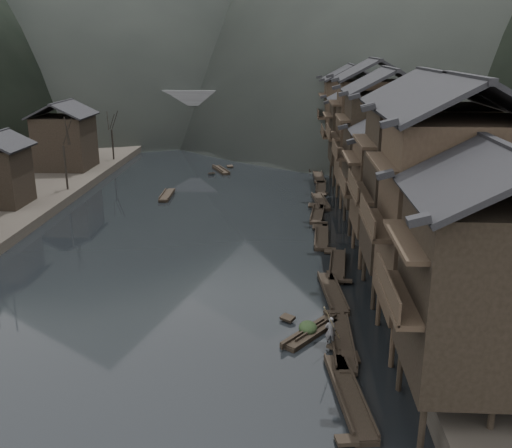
{
  "coord_description": "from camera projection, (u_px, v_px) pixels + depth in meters",
  "views": [
    {
      "loc": [
        8.37,
        -30.74,
        16.6
      ],
      "look_at": [
        5.99,
        13.82,
        2.5
      ],
      "focal_mm": 40.0,
      "sensor_mm": 36.0,
      "label": 1
    }
  ],
  "objects": [
    {
      "name": "cargo_heap",
      "position": [
        308.0,
        322.0,
        33.98
      ],
      "size": [
        1.11,
        1.45,
        0.67
      ],
      "primitive_type": "ellipsoid",
      "color": "black",
      "rests_on": "hero_sampan"
    },
    {
      "name": "moored_sampans",
      "position": [
        324.0,
        226.0,
        53.85
      ],
      "size": [
        2.81,
        63.17,
        0.47
      ],
      "color": "black",
      "rests_on": "water"
    },
    {
      "name": "stilt_houses",
      "position": [
        390.0,
        138.0,
        49.23
      ],
      "size": [
        9.0,
        67.6,
        15.48
      ],
      "color": "black",
      "rests_on": "ground"
    },
    {
      "name": "hero_sampan",
      "position": [
        310.0,
        332.0,
        33.96
      ],
      "size": [
        3.73,
        4.53,
        0.44
      ],
      "color": "black",
      "rests_on": "water"
    },
    {
      "name": "midriver_boats",
      "position": [
        229.0,
        160.0,
        84.48
      ],
      "size": [
        13.26,
        47.23,
        0.44
      ],
      "color": "black",
      "rests_on": "water"
    },
    {
      "name": "boatman",
      "position": [
        331.0,
        327.0,
        32.24
      ],
      "size": [
        0.64,
        0.43,
        1.74
      ],
      "primitive_type": "imported",
      "rotation": [
        0.0,
        0.0,
        3.16
      ],
      "color": "#59595C",
      "rests_on": "hero_sampan"
    },
    {
      "name": "water",
      "position": [
        146.0,
        330.0,
        34.7
      ],
      "size": [
        300.0,
        300.0,
        0.0
      ],
      "primitive_type": "plane",
      "color": "black",
      "rests_on": "ground"
    },
    {
      "name": "right_bank",
      "position": [
        500.0,
        177.0,
        70.74
      ],
      "size": [
        40.0,
        200.0,
        1.8
      ],
      "primitive_type": "cube",
      "color": "#2D2823",
      "rests_on": "ground"
    },
    {
      "name": "bamboo_pole",
      "position": [
        336.0,
        285.0,
        31.44
      ],
      "size": [
        1.44,
        2.05,
        3.48
      ],
      "primitive_type": "cylinder",
      "rotation": [
        0.61,
        0.0,
        -0.61
      ],
      "color": "#8C7A51",
      "rests_on": "boatman"
    },
    {
      "name": "stone_bridge",
      "position": [
        240.0,
        112.0,
        101.72
      ],
      "size": [
        40.0,
        6.0,
        9.0
      ],
      "color": "#4C4C4F",
      "rests_on": "ground"
    }
  ]
}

